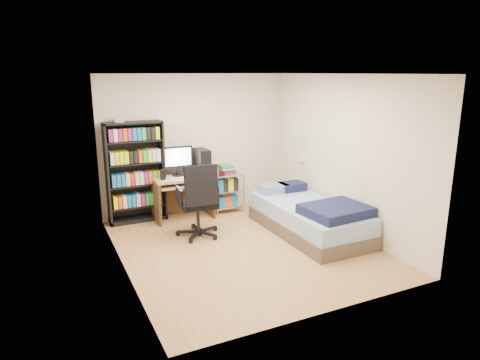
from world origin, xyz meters
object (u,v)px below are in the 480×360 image
computer_desk (187,179)px  office_chair (199,214)px  media_shelf (135,171)px  bed (310,217)px

computer_desk → office_chair: size_ratio=1.08×
computer_desk → office_chair: (-0.15, -0.99, -0.31)m
media_shelf → office_chair: bearing=-58.8°
computer_desk → office_chair: computer_desk is taller
bed → computer_desk: bearing=133.0°
bed → office_chair: bearing=159.4°
office_chair → bed: (1.66, -0.63, -0.11)m
office_chair → computer_desk: bearing=86.0°
office_chair → bed: bearing=-15.8°
media_shelf → office_chair: size_ratio=1.52×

